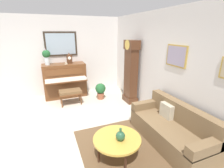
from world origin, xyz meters
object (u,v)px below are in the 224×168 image
object	(u,v)px
piano_bench	(70,92)
mantel_clock	(69,59)
couch	(172,129)
teacup	(66,63)
potted_plant	(101,90)
grandfather_clock	(131,74)
coffee_table	(117,139)
flower_vase	(46,56)
green_jug	(120,136)
piano	(65,80)

from	to	relation	value
piano_bench	mantel_clock	world-z (taller)	mantel_clock
couch	teacup	world-z (taller)	teacup
piano_bench	potted_plant	world-z (taller)	potted_plant
piano_bench	grandfather_clock	xyz separation A→B (m)	(0.51, 1.89, 0.56)
coffee_table	flower_vase	bearing A→B (deg)	-163.90
coffee_table	green_jug	xyz separation A→B (m)	(0.08, 0.03, 0.12)
mantel_clock	flower_vase	bearing A→B (deg)	-90.04
flower_vase	piano	bearing A→B (deg)	90.17
piano	grandfather_clock	world-z (taller)	grandfather_clock
piano	piano_bench	bearing A→B (deg)	3.96
piano_bench	coffee_table	world-z (taller)	piano_bench
piano	flower_vase	size ratio (longest dim) A/B	2.48
piano	mantel_clock	bearing A→B (deg)	89.42
teacup	grandfather_clock	bearing A→B (deg)	57.19
piano	potted_plant	distance (m)	1.33
couch	piano_bench	bearing A→B (deg)	-148.40
piano	couch	distance (m)	3.95
piano	grandfather_clock	bearing A→B (deg)	56.29
mantel_clock	green_jug	bearing A→B (deg)	5.08
piano	mantel_clock	world-z (taller)	mantel_clock
potted_plant	piano_bench	bearing A→B (deg)	-85.94
grandfather_clock	mantel_clock	distance (m)	2.21
piano	green_jug	xyz separation A→B (m)	(3.59, 0.52, -0.10)
piano_bench	green_jug	size ratio (longest dim) A/B	2.92
piano	coffee_table	bearing A→B (deg)	7.97
couch	grandfather_clock	bearing A→B (deg)	174.89
piano	potted_plant	bearing A→B (deg)	57.03
coffee_table	teacup	size ratio (longest dim) A/B	7.59
potted_plant	couch	bearing A→B (deg)	13.00
mantel_clock	potted_plant	size ratio (longest dim) A/B	0.68
grandfather_clock	coffee_table	bearing A→B (deg)	-33.17
coffee_table	mantel_clock	xyz separation A→B (m)	(-3.52, -0.29, 0.98)
piano_bench	green_jug	bearing A→B (deg)	9.50
piano_bench	teacup	size ratio (longest dim) A/B	6.03
flower_vase	potted_plant	size ratio (longest dim) A/B	1.04
piano_bench	coffee_table	xyz separation A→B (m)	(2.74, 0.44, -0.02)
grandfather_clock	mantel_clock	size ratio (longest dim) A/B	5.34
couch	potted_plant	size ratio (longest dim) A/B	3.39
coffee_table	mantel_clock	bearing A→B (deg)	-175.33
grandfather_clock	couch	world-z (taller)	grandfather_clock
couch	green_jug	bearing A→B (deg)	-87.06
teacup	potted_plant	distance (m)	1.49
couch	coffee_table	distance (m)	1.25
flower_vase	teacup	distance (m)	0.67
piano_bench	couch	xyz separation A→B (m)	(2.75, 1.69, -0.09)
piano_bench	mantel_clock	bearing A→B (deg)	169.04
mantel_clock	potted_plant	distance (m)	1.54
green_jug	flower_vase	bearing A→B (deg)	-163.76
grandfather_clock	green_jug	distance (m)	2.74
teacup	couch	bearing A→B (deg)	25.88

